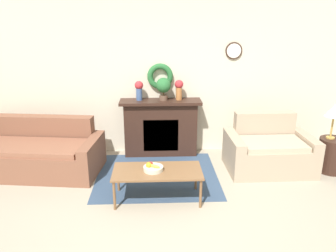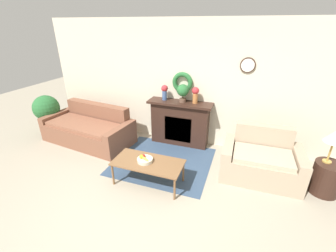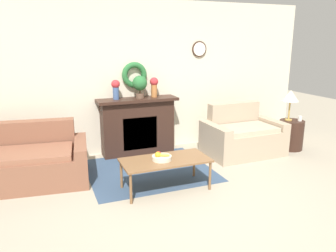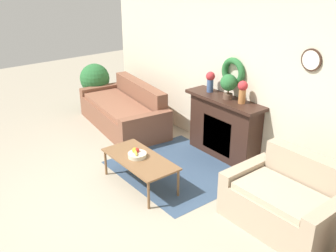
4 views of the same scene
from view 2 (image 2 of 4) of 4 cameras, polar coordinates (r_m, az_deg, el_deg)
ground_plane at (r=3.53m, az=-8.06°, el=-22.53°), size 16.00×16.00×0.00m
floor_rug at (r=4.66m, az=-1.24°, el=-8.89°), size 1.90×1.68×0.01m
wall_back at (r=5.02m, az=4.96°, el=10.41°), size 6.80×0.16×2.70m
fireplace at (r=5.12m, az=3.03°, el=0.85°), size 1.42×0.41×1.02m
couch_left at (r=5.62m, az=-19.36°, el=-0.73°), size 2.19×1.22×0.83m
loveseat_right at (r=4.43m, az=22.49°, el=-8.15°), size 1.36×0.90×0.89m
coffee_table at (r=3.89m, az=-5.08°, el=-9.51°), size 1.20×0.58×0.43m
fruit_bowl at (r=3.87m, az=-6.00°, el=-8.41°), size 0.27×0.27×0.12m
side_table_by_loveseat at (r=4.56m, az=35.26°, el=-10.79°), size 0.45×0.45×0.55m
table_lamp at (r=4.26m, az=36.77°, el=-2.21°), size 0.31×0.31×0.57m
vase_on_mantel_left at (r=5.00m, az=-0.88°, el=8.81°), size 0.15×0.15×0.34m
vase_on_mantel_right at (r=4.81m, az=6.96°, el=8.08°), size 0.15×0.15×0.35m
potted_plant_on_mantel at (r=4.85m, az=3.79°, el=8.80°), size 0.26×0.26×0.39m
potted_plant_floor_by_couch at (r=6.40m, az=-28.45°, el=3.71°), size 0.63×0.63×0.97m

